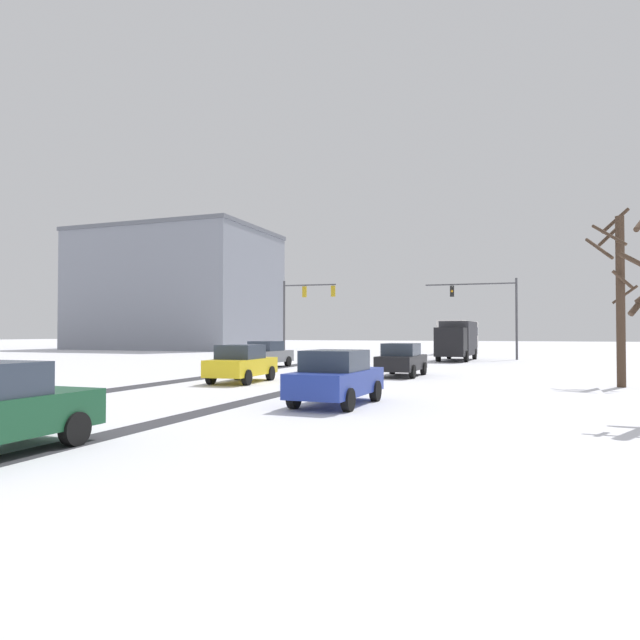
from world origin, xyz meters
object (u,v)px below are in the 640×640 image
Objects in this scene: car_black_second at (402,360)px; traffic_signal_far_left at (302,304)px; box_truck_delivery at (457,339)px; traffic_signal_far_right at (490,303)px; bus_oncoming at (459,334)px; office_building_far_left_block at (177,290)px; car_grey_lead at (267,354)px; car_yellow_cab_third at (242,363)px; car_blue_fourth at (336,377)px; bare_tree_sidewalk_mid at (619,293)px.

traffic_signal_far_left is at bearing 126.36° from car_black_second.
box_truck_delivery is (12.55, 1.09, -2.94)m from traffic_signal_far_left.
traffic_signal_far_right reaches higher than bus_oncoming.
office_building_far_left_block is at bearing 157.51° from traffic_signal_far_right.
box_truck_delivery is at bearing 52.54° from car_grey_lead.
car_grey_lead is 1.00× the size of car_yellow_cab_third.
car_grey_lead is (-12.24, -15.73, -3.68)m from traffic_signal_far_right.
car_yellow_cab_third is (3.72, -10.18, 0.00)m from car_grey_lead.
car_grey_lead is at bearing -48.35° from office_building_far_left_block.
bus_oncoming is at bearing -5.87° from office_building_far_left_block.
bus_oncoming is at bearing 106.78° from traffic_signal_far_right.
car_blue_fourth is at bearing -89.95° from box_truck_delivery.
traffic_signal_far_right is 1.72× the size of car_yellow_cab_third.
bare_tree_sidewalk_mid is (6.42, -22.67, -0.79)m from traffic_signal_far_right.
bare_tree_sidewalk_mid is at bearing -41.67° from traffic_signal_far_left.
office_building_far_left_block is (-33.00, 43.10, 7.04)m from car_yellow_cab_third.
office_building_far_left_block is (-39.29, 48.93, 7.04)m from car_blue_fourth.
bare_tree_sidewalk_mid is (8.65, 9.07, 2.89)m from car_blue_fourth.
bare_tree_sidewalk_mid is at bearing 46.37° from car_blue_fourth.
car_blue_fourth is 63.15m from office_building_far_left_block.
traffic_signal_far_left is 0.90× the size of traffic_signal_far_right.
traffic_signal_far_left is at bearing 138.33° from bare_tree_sidewalk_mid.
box_truck_delivery is 44.45m from office_building_far_left_block.
car_blue_fourth is (0.58, -11.67, 0.00)m from car_black_second.
bus_oncoming reaches higher than car_blue_fourth.
traffic_signal_far_left is at bearing -175.06° from box_truck_delivery.
traffic_signal_far_right is at bearing 14.32° from traffic_signal_far_left.
traffic_signal_far_left is 20.58m from car_black_second.
box_truck_delivery is (0.56, 17.38, 0.82)m from car_black_second.
car_grey_lead is 0.17× the size of office_building_far_left_block.
car_black_second is 0.55× the size of box_truck_delivery.
bare_tree_sidewalk_mid is at bearing -39.75° from office_building_far_left_block.
traffic_signal_far_left reaches higher than car_blue_fourth.
traffic_signal_far_right is 45.06m from office_building_far_left_block.
traffic_signal_far_left is 0.87× the size of box_truck_delivery.
car_yellow_cab_third is 15.56m from bare_tree_sidewalk_mid.
traffic_signal_far_right reaches higher than car_yellow_cab_third.
bus_oncoming is 37.53m from bare_tree_sidewalk_mid.
bus_oncoming is (-4.02, 13.33, -2.51)m from traffic_signal_far_right.
car_blue_fourth is at bearing -65.78° from traffic_signal_far_left.
bus_oncoming is at bearing 106.17° from bare_tree_sidewalk_mid.
car_yellow_cab_third is (6.29, -22.13, -3.76)m from traffic_signal_far_left.
box_truck_delivery reaches higher than car_black_second.
car_yellow_cab_third is 0.59× the size of bare_tree_sidewalk_mid.
bus_oncoming is (10.79, 17.11, -2.59)m from traffic_signal_far_left.
car_grey_lead and car_yellow_cab_third have the same top height.
office_building_far_left_block is at bearing 127.44° from car_yellow_cab_third.
bare_tree_sidewalk_mid is at bearing -74.19° from traffic_signal_far_right.
car_blue_fourth is at bearing -133.63° from bare_tree_sidewalk_mid.
car_black_second is at bearing -87.93° from bus_oncoming.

